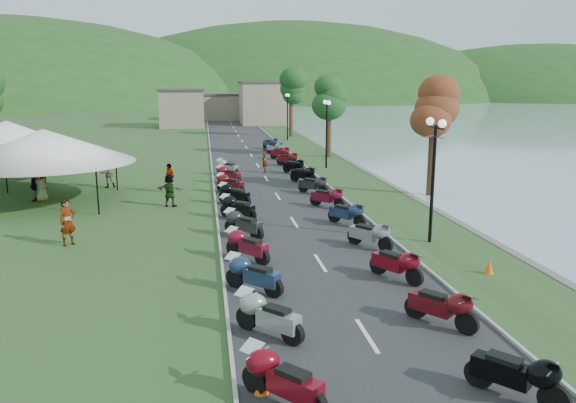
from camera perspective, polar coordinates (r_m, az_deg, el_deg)
name	(u,v)px	position (r m, az deg, el deg)	size (l,w,h in m)	color
road	(258,165)	(43.76, -3.09, 3.67)	(7.00, 120.00, 0.02)	#2E2E31
hills_backdrop	(215,99)	(203.23, -7.44, 10.33)	(360.00, 120.00, 76.00)	#285621
far_building	(217,106)	(88.20, -7.24, 9.56)	(18.00, 16.00, 5.00)	gray
moto_row_left	(249,247)	(20.69, -4.02, -4.59)	(2.60, 40.43, 1.10)	#331411
moto_row_right	(321,191)	(30.95, 3.36, 1.09)	(2.60, 49.53, 1.10)	#331411
vendor_tent_main	(46,166)	(32.74, -23.35, 3.30)	(6.26, 6.26, 4.00)	white
vendor_tent_side	(9,152)	(40.34, -26.47, 4.53)	(5.62, 5.62, 4.00)	white
tree_lakeside	(433,129)	(33.01, 14.55, 7.12)	(2.73, 2.73, 7.59)	#225521
pedestrian_a	(69,245)	(24.40, -21.32, -4.14)	(0.70, 0.51, 1.91)	slate
pedestrian_b	(109,187)	(36.55, -17.73, 1.38)	(0.86, 0.47, 1.77)	slate
pedestrian_c	(34,201)	(33.86, -24.40, 0.02)	(1.18, 0.49, 1.82)	slate
traffic_cone_near	(261,383)	(12.50, -2.75, -17.93)	(0.33, 0.33, 0.51)	#F2590C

